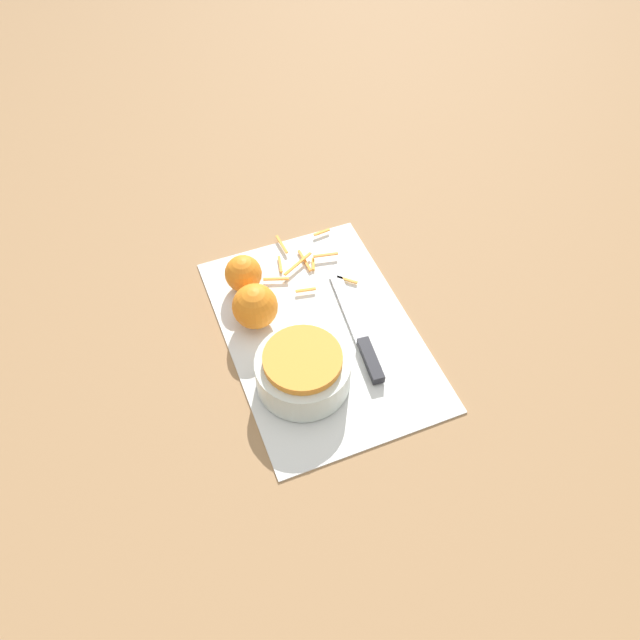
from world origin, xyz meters
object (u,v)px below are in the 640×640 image
Objects in this scene: orange_right at (255,306)px; orange_left at (243,274)px; bowl_speckled at (303,370)px; knife at (364,344)px.

orange_left is at bearing -3.41° from orange_right.
orange_right reaches higher than bowl_speckled.
bowl_speckled is 1.93× the size of orange_right.
orange_left is (0.20, 0.15, 0.03)m from knife.
orange_right is at bearing 176.59° from orange_left.
orange_left reaches higher than knife.
orange_left is 0.09m from orange_right.
orange_right is (-0.08, 0.01, 0.01)m from orange_left.
bowl_speckled is at bearing -168.02° from orange_right.
orange_right reaches higher than orange_left.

